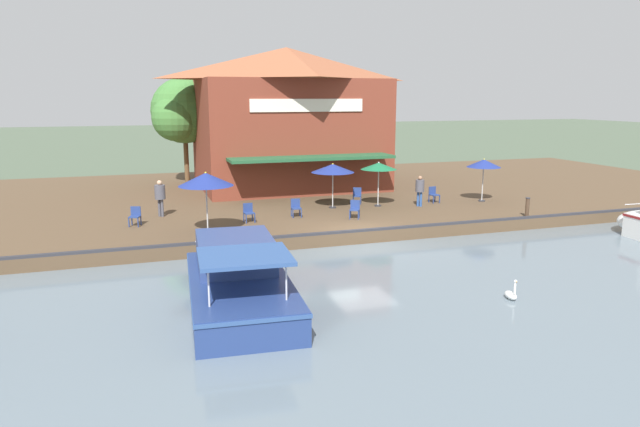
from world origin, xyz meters
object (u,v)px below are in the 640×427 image
object	(u,v)px
patio_umbrella_by_entrance	(484,163)
cafe_chair_back_row_seat	(135,215)
patio_umbrella_mid_patio_left	(379,166)
motorboat_outer_channel	(237,277)
cafe_chair_facing_river	(357,195)
mooring_post	(527,207)
cafe_chair_far_corner_seat	(355,208)
swan	(511,295)
person_mid_patio	(420,187)
waterfront_restaurant	(287,117)
person_at_quay_edge	(160,194)
patio_umbrella_mid_patio_right	(206,179)
patio_umbrella_near_quay_edge	(333,168)
tree_downstream_bank	(182,113)
cafe_chair_mid_patio	(249,212)
cafe_chair_beside_entrance	(434,194)
cafe_chair_under_first_umbrella	(296,207)

from	to	relation	value
patio_umbrella_by_entrance	cafe_chair_back_row_seat	world-z (taller)	patio_umbrella_by_entrance
patio_umbrella_mid_patio_left	motorboat_outer_channel	world-z (taller)	patio_umbrella_mid_patio_left
patio_umbrella_by_entrance	cafe_chair_facing_river	xyz separation A→B (m)	(-1.47, -6.71, -1.59)
mooring_post	cafe_chair_far_corner_seat	bearing A→B (deg)	-106.38
motorboat_outer_channel	swan	bearing A→B (deg)	71.45
patio_umbrella_by_entrance	person_mid_patio	distance (m)	4.08
patio_umbrella_mid_patio_left	person_mid_patio	world-z (taller)	patio_umbrella_mid_patio_left
waterfront_restaurant	person_at_quay_edge	size ratio (longest dim) A/B	6.51
cafe_chair_facing_river	cafe_chair_far_corner_seat	world-z (taller)	same
swan	patio_umbrella_mid_patio_right	bearing A→B (deg)	-139.83
patio_umbrella_mid_patio_right	person_at_quay_edge	bearing A→B (deg)	-157.97
patio_umbrella_near_quay_edge	tree_downstream_bank	bearing A→B (deg)	-150.23
waterfront_restaurant	motorboat_outer_channel	size ratio (longest dim) A/B	1.47
cafe_chair_mid_patio	swan	xyz separation A→B (m)	(11.06, 5.92, -0.85)
tree_downstream_bank	cafe_chair_beside_entrance	bearing A→B (deg)	46.53
patio_umbrella_mid_patio_left	patio_umbrella_mid_patio_right	world-z (taller)	patio_umbrella_mid_patio_right
cafe_chair_beside_entrance	mooring_post	xyz separation A→B (m)	(4.76, 2.29, 0.00)
cafe_chair_mid_patio	motorboat_outer_channel	world-z (taller)	motorboat_outer_channel
patio_umbrella_mid_patio_left	tree_downstream_bank	xyz separation A→B (m)	(-11.40, -8.75, 2.48)
cafe_chair_under_first_umbrella	tree_downstream_bank	size ratio (longest dim) A/B	0.13
cafe_chair_facing_river	cafe_chair_far_corner_seat	size ratio (longest dim) A/B	1.00
patio_umbrella_near_quay_edge	person_mid_patio	bearing A→B (deg)	77.03
swan	motorboat_outer_channel	bearing A→B (deg)	-108.55
waterfront_restaurant	person_at_quay_edge	world-z (taller)	waterfront_restaurant
waterfront_restaurant	swan	xyz separation A→B (m)	(20.87, 1.43, -4.70)
motorboat_outer_channel	person_mid_patio	bearing A→B (deg)	129.81
cafe_chair_mid_patio	cafe_chair_back_row_seat	world-z (taller)	same
patio_umbrella_by_entrance	cafe_chair_beside_entrance	distance (m)	3.16
cafe_chair_beside_entrance	person_at_quay_edge	size ratio (longest dim) A/B	0.49
cafe_chair_facing_river	cafe_chair_beside_entrance	size ratio (longest dim) A/B	1.00
patio_umbrella_mid_patio_left	swan	world-z (taller)	patio_umbrella_mid_patio_left
patio_umbrella_by_entrance	cafe_chair_back_row_seat	bearing A→B (deg)	-88.73
cafe_chair_mid_patio	cafe_chair_far_corner_seat	world-z (taller)	same
cafe_chair_facing_river	person_mid_patio	xyz separation A→B (m)	(1.72, 2.78, 0.51)
patio_umbrella_mid_patio_right	cafe_chair_mid_patio	xyz separation A→B (m)	(-1.61, 2.05, -1.79)
person_at_quay_edge	patio_umbrella_mid_patio_right	bearing A→B (deg)	22.03
person_mid_patio	mooring_post	size ratio (longest dim) A/B	1.70
patio_umbrella_by_entrance	mooring_post	xyz separation A→B (m)	(4.27, -0.40, -1.59)
mooring_post	swan	xyz separation A→B (m)	(7.97, -6.74, -0.85)
cafe_chair_back_row_seat	person_mid_patio	world-z (taller)	person_mid_patio
person_at_quay_edge	patio_umbrella_near_quay_edge	bearing A→B (deg)	86.28
cafe_chair_far_corner_seat	motorboat_outer_channel	bearing A→B (deg)	-42.23
cafe_chair_mid_patio	patio_umbrella_mid_patio_left	bearing A→B (deg)	103.12
patio_umbrella_mid_patio_right	mooring_post	world-z (taller)	patio_umbrella_mid_patio_right
waterfront_restaurant	cafe_chair_mid_patio	xyz separation A→B (m)	(9.81, -4.48, -3.85)
patio_umbrella_near_quay_edge	cafe_chair_mid_patio	xyz separation A→B (m)	(1.95, -4.73, -1.56)
patio_umbrella_near_quay_edge	mooring_post	world-z (taller)	patio_umbrella_near_quay_edge
cafe_chair_facing_river	person_at_quay_edge	world-z (taller)	person_at_quay_edge
person_mid_patio	patio_umbrella_by_entrance	bearing A→B (deg)	93.65
patio_umbrella_by_entrance	cafe_chair_beside_entrance	bearing A→B (deg)	-100.43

